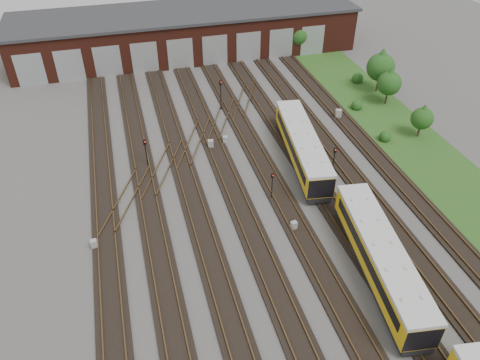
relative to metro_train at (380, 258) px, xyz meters
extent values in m
plane|color=#454340|center=(-6.00, 8.36, -1.86)|extent=(120.00, 120.00, 0.00)
cube|color=black|center=(-20.00, 8.36, -1.77)|extent=(2.40, 70.00, 0.18)
cube|color=brown|center=(-20.72, 8.36, -1.61)|extent=(0.10, 70.00, 0.15)
cube|color=brown|center=(-19.28, 8.36, -1.61)|extent=(0.10, 70.00, 0.15)
cube|color=black|center=(-16.00, 8.36, -1.77)|extent=(2.40, 70.00, 0.18)
cube|color=brown|center=(-16.72, 8.36, -1.61)|extent=(0.10, 70.00, 0.15)
cube|color=brown|center=(-15.28, 8.36, -1.61)|extent=(0.10, 70.00, 0.15)
cube|color=black|center=(-12.00, 8.36, -1.77)|extent=(2.40, 70.00, 0.18)
cube|color=brown|center=(-12.72, 8.36, -1.61)|extent=(0.10, 70.00, 0.15)
cube|color=brown|center=(-11.28, 8.36, -1.61)|extent=(0.10, 70.00, 0.15)
cube|color=black|center=(-8.00, 8.36, -1.77)|extent=(2.40, 70.00, 0.18)
cube|color=brown|center=(-8.72, 8.36, -1.61)|extent=(0.10, 70.00, 0.15)
cube|color=brown|center=(-7.28, 8.36, -1.61)|extent=(0.10, 70.00, 0.15)
cube|color=black|center=(-4.00, 8.36, -1.77)|extent=(2.40, 70.00, 0.18)
cube|color=brown|center=(-4.72, 8.36, -1.61)|extent=(0.10, 70.00, 0.15)
cube|color=brown|center=(-3.28, 8.36, -1.61)|extent=(0.10, 70.00, 0.15)
cube|color=black|center=(0.00, 8.36, -1.77)|extent=(2.40, 70.00, 0.18)
cube|color=brown|center=(-0.72, 8.36, -1.61)|extent=(0.10, 70.00, 0.15)
cube|color=brown|center=(0.72, 8.36, -1.61)|extent=(0.10, 70.00, 0.15)
cube|color=black|center=(4.00, 8.36, -1.77)|extent=(2.40, 70.00, 0.18)
cube|color=brown|center=(3.28, 8.36, -1.61)|extent=(0.10, 70.00, 0.15)
cube|color=brown|center=(4.72, 8.36, -1.61)|extent=(0.10, 70.00, 0.15)
cube|color=black|center=(8.00, 8.36, -1.77)|extent=(2.40, 70.00, 0.18)
cube|color=brown|center=(7.28, 8.36, -1.61)|extent=(0.10, 70.00, 0.15)
cube|color=brown|center=(8.72, 8.36, -1.61)|extent=(0.10, 70.00, 0.15)
cube|color=brown|center=(-14.00, 18.36, -1.61)|extent=(5.40, 9.62, 0.15)
cube|color=brown|center=(-10.00, 22.36, -1.61)|extent=(5.40, 9.62, 0.15)
cube|color=brown|center=(-6.00, 26.36, -1.61)|extent=(5.40, 9.62, 0.15)
cube|color=brown|center=(-18.00, 14.36, -1.61)|extent=(5.40, 9.62, 0.15)
cube|color=brown|center=(-2.00, 30.36, -1.61)|extent=(5.40, 9.62, 0.15)
cube|color=#501E14|center=(-6.00, 48.36, 1.14)|extent=(50.00, 12.00, 6.00)
cube|color=#303032|center=(-6.00, 48.36, 4.29)|extent=(51.00, 12.50, 0.40)
cube|color=#96999B|center=(-28.00, 42.34, 0.34)|extent=(3.60, 0.12, 4.40)
cube|color=#96999B|center=(-23.00, 42.34, 0.34)|extent=(3.60, 0.12, 4.40)
cube|color=#96999B|center=(-18.00, 42.34, 0.34)|extent=(3.60, 0.12, 4.40)
cube|color=#96999B|center=(-13.00, 42.34, 0.34)|extent=(3.60, 0.12, 4.40)
cube|color=#96999B|center=(-8.00, 42.34, 0.34)|extent=(3.60, 0.12, 4.40)
cube|color=#96999B|center=(-3.00, 42.34, 0.34)|extent=(3.60, 0.12, 4.40)
cube|color=#96999B|center=(2.00, 42.34, 0.34)|extent=(3.60, 0.12, 4.40)
cube|color=#96999B|center=(7.00, 42.34, 0.34)|extent=(3.60, 0.12, 4.40)
cube|color=#96999B|center=(12.00, 42.34, 0.34)|extent=(3.60, 0.12, 4.40)
cube|color=#294D19|center=(13.00, 18.36, -1.84)|extent=(8.00, 55.00, 0.05)
cube|color=black|center=(0.00, 0.00, -1.24)|extent=(4.21, 14.66, 0.58)
cube|color=yellow|center=(0.00, 0.00, 0.11)|extent=(4.50, 14.70, 2.13)
cube|color=silver|center=(0.00, 0.00, 1.32)|extent=(4.59, 14.72, 0.29)
cube|color=black|center=(-1.26, 0.18, 0.35)|extent=(1.83, 12.64, 0.82)
cube|color=black|center=(1.26, -0.18, 0.35)|extent=(1.83, 12.64, 0.82)
cube|color=black|center=(0.00, 16.00, -1.24)|extent=(4.21, 14.66, 0.58)
cube|color=yellow|center=(0.00, 16.00, 0.11)|extent=(4.50, 14.70, 2.13)
cube|color=silver|center=(0.00, 16.00, 1.32)|extent=(4.59, 14.72, 0.29)
cube|color=black|center=(-1.26, 16.18, 0.35)|extent=(1.83, 12.64, 0.82)
cube|color=black|center=(1.26, 15.82, 0.35)|extent=(1.83, 12.64, 0.82)
cylinder|color=black|center=(-15.42, 19.44, -0.58)|extent=(0.11, 0.11, 2.57)
cube|color=black|center=(-15.42, 19.44, 0.99)|extent=(0.32, 0.25, 0.56)
sphere|color=red|center=(-15.42, 19.33, 1.10)|extent=(0.13, 0.13, 0.13)
cylinder|color=black|center=(-4.91, 10.98, -0.63)|extent=(0.09, 0.09, 2.47)
cube|color=black|center=(-4.91, 10.98, 0.83)|extent=(0.26, 0.19, 0.46)
sphere|color=red|center=(-4.91, 10.89, 0.92)|extent=(0.11, 0.11, 0.11)
cylinder|color=black|center=(-5.34, 29.17, -0.24)|extent=(0.11, 0.11, 3.24)
cube|color=black|center=(-5.34, 29.17, 1.66)|extent=(0.33, 0.27, 0.57)
sphere|color=red|center=(-5.34, 29.05, 1.78)|extent=(0.14, 0.14, 0.14)
cylinder|color=black|center=(2.02, 12.80, -0.47)|extent=(0.11, 0.11, 2.80)
cube|color=black|center=(2.02, 12.80, 1.20)|extent=(0.28, 0.18, 0.53)
sphere|color=red|center=(2.02, 12.70, 1.30)|extent=(0.13, 0.13, 0.13)
cube|color=#9CA0A1|center=(-21.00, 8.78, -1.42)|extent=(0.56, 0.47, 0.88)
cube|color=#9CA0A1|center=(-8.47, 20.99, -1.38)|extent=(0.65, 0.57, 0.98)
cube|color=#9CA0A1|center=(-4.38, 6.51, -1.44)|extent=(0.60, 0.54, 0.86)
cube|color=#9CA0A1|center=(-6.73, 21.47, -1.43)|extent=(0.59, 0.51, 0.87)
cube|color=#9CA0A1|center=(7.58, 23.30, -1.30)|extent=(0.76, 0.67, 1.12)
cylinder|color=#352817|center=(10.00, 43.36, -1.08)|extent=(0.21, 0.21, 1.56)
sphere|color=#1C4413|center=(10.00, 43.36, 1.00)|extent=(3.04, 3.04, 3.04)
cone|color=#1C4413|center=(10.00, 43.36, 2.09)|extent=(2.60, 2.60, 2.17)
cylinder|color=#352817|center=(14.89, 25.06, -1.11)|extent=(0.23, 0.23, 1.51)
sphere|color=#1C4413|center=(14.89, 25.06, 0.91)|extent=(2.94, 2.94, 2.94)
cone|color=#1C4413|center=(14.89, 25.06, 1.96)|extent=(2.52, 2.52, 2.10)
cylinder|color=#352817|center=(15.50, 28.51, -0.95)|extent=(0.22, 0.22, 1.83)
sphere|color=#1C4413|center=(15.50, 28.51, 1.49)|extent=(3.56, 3.56, 3.56)
cone|color=#1C4413|center=(15.50, 28.51, 2.76)|extent=(3.05, 3.05, 2.54)
cylinder|color=#352817|center=(14.47, 17.12, -1.24)|extent=(0.21, 0.21, 1.25)
sphere|color=#1C4413|center=(14.47, 17.12, 0.44)|extent=(2.44, 2.44, 2.44)
cone|color=#1C4413|center=(14.47, 17.12, 1.31)|extent=(2.09, 2.09, 1.74)
sphere|color=#1C4413|center=(10.44, 17.33, -1.20)|extent=(1.32, 1.32, 1.32)
sphere|color=#1C4413|center=(10.76, 24.78, -1.18)|extent=(1.36, 1.36, 1.36)
sphere|color=#1C4413|center=(14.39, 31.74, -1.11)|extent=(1.51, 1.51, 1.51)
camera|label=1|loc=(-16.75, -20.83, 25.92)|focal=35.00mm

